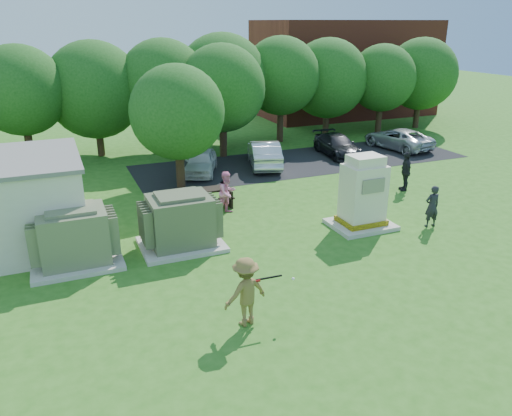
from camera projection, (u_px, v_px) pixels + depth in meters
name	position (u px, v px, depth m)	size (l,w,h in m)	color
ground	(305.00, 287.00, 15.74)	(120.00, 120.00, 0.00)	#2D6619
brick_building	(344.00, 68.00, 44.15)	(15.00, 8.00, 8.00)	maroon
parking_strip	(303.00, 161.00, 29.93)	(20.00, 6.00, 0.01)	#232326
transformer_left	(74.00, 238.00, 16.96)	(3.00, 2.40, 2.07)	beige
transformer_right	(180.00, 222.00, 18.29)	(3.00, 2.40, 2.07)	beige
generator_cabinet	(363.00, 196.00, 19.98)	(2.45, 2.01, 2.99)	beige
picnic_table	(209.00, 195.00, 22.49)	(1.96, 1.47, 0.84)	black
batter	(246.00, 292.00, 13.53)	(1.29, 0.74, 1.99)	brown
person_by_generator	(432.00, 206.00, 20.15)	(0.64, 0.42, 1.75)	black
person_at_picnic	(227.00, 193.00, 21.49)	(0.92, 0.72, 1.90)	pink
person_walking_right	(406.00, 171.00, 24.51)	(1.14, 0.47, 1.94)	black
car_white	(201.00, 162.00, 27.38)	(1.56, 3.87, 1.32)	silver
car_silver_a	(264.00, 154.00, 28.66)	(1.60, 4.59, 1.51)	silver
car_dark	(337.00, 145.00, 31.06)	(1.80, 4.43, 1.29)	black
car_silver_b	(398.00, 139.00, 32.74)	(2.22, 4.82, 1.34)	silver
batting_equipment	(270.00, 279.00, 13.61)	(1.23, 0.21, 0.20)	black
tree_row	(192.00, 86.00, 30.91)	(41.30, 13.30, 7.30)	#47301E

